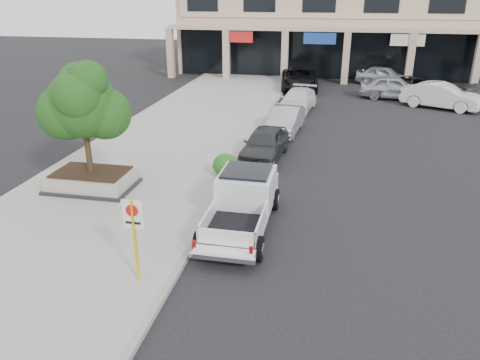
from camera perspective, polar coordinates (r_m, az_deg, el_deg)
name	(u,v)px	position (r m, az deg, el deg)	size (l,w,h in m)	color
ground	(249,236)	(14.92, 1.12, -6.84)	(120.00, 120.00, 0.00)	black
sidewalk	(154,160)	(21.62, -10.41, 2.45)	(8.00, 52.00, 0.15)	gray
curb	(239,166)	(20.53, -0.09, 1.75)	(0.20, 52.00, 0.15)	gray
strip_mall	(404,19)	(47.18, 19.39, 17.98)	(40.55, 12.43, 9.50)	tan
planter	(92,180)	(18.82, -17.60, 0.03)	(3.20, 2.20, 0.68)	black
planter_tree	(88,104)	(18.04, -18.07, 8.86)	(2.90, 2.55, 4.00)	#311F13
no_parking_sign	(134,229)	(12.15, -12.79, -5.89)	(0.55, 0.09, 2.30)	#E1AC0B
hedge	(226,165)	(19.03, -1.72, 1.81)	(1.10, 0.99, 0.94)	#154B16
pickup_truck	(241,205)	(14.98, 0.13, -3.09)	(1.99, 5.37, 1.69)	white
curb_car_a	(265,144)	(21.44, 3.02, 4.44)	(1.69, 4.20, 1.43)	#2D2F32
curb_car_b	(285,120)	(25.60, 5.56, 7.25)	(1.46, 4.20, 1.38)	#A0A3A8
curb_car_c	(298,100)	(30.60, 7.03, 9.63)	(1.90, 4.67, 1.36)	silver
curb_car_d	(299,79)	(37.47, 7.23, 12.13)	(2.71, 5.88, 1.63)	black
lot_car_a	(394,88)	(35.55, 18.27, 10.65)	(1.90, 4.72, 1.61)	#A5A9AD
lot_car_b	(441,96)	(33.69, 23.34, 9.41)	(1.74, 4.98, 1.64)	silver
lot_car_d	(423,85)	(37.85, 21.42, 10.69)	(2.23, 4.83, 1.34)	black
lot_car_e	(384,76)	(40.70, 17.15, 12.06)	(1.79, 4.46, 1.52)	#A7ABB0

